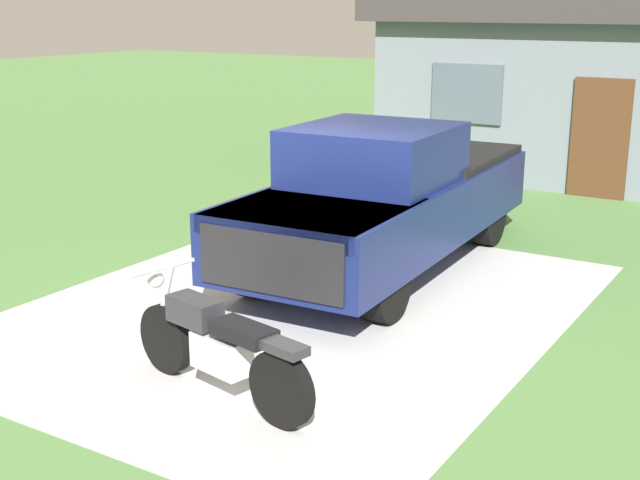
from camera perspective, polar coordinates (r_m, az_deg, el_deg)
The scene contains 5 objects.
ground_plane at distance 9.69m, azimuth -1.38°, elevation -4.58°, with size 80.00×80.00×0.00m, color #4D783D.
driveway_pad at distance 9.69m, azimuth -1.38°, elevation -4.57°, with size 5.54×7.03×0.01m, color #B4B4B4.
motorcycle at distance 7.49m, azimuth -6.83°, elevation -7.07°, with size 2.19×0.82×1.09m.
pickup_truck at distance 11.02m, azimuth 4.57°, elevation 3.01°, with size 2.27×5.71×1.90m.
neighbor_house at distance 18.14m, azimuth 20.40°, elevation 9.72°, with size 9.60×5.60×3.50m.
Camera 1 is at (4.99, -7.61, 3.34)m, focal length 47.81 mm.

